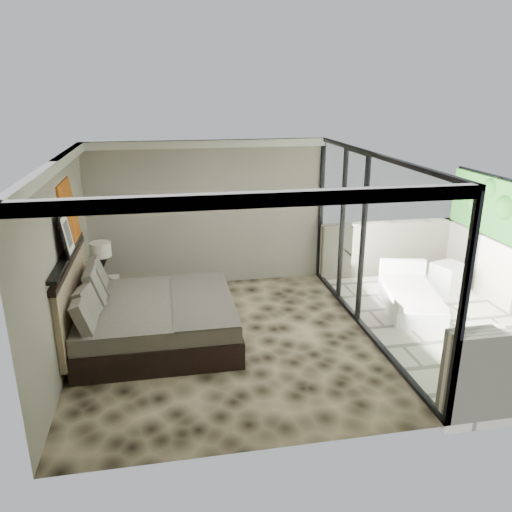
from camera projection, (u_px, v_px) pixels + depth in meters
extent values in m
plane|color=black|center=(226.00, 341.00, 7.68)|extent=(5.00, 5.00, 0.00)
cube|color=silver|center=(222.00, 158.00, 6.79)|extent=(4.50, 5.00, 0.02)
cube|color=gray|center=(208.00, 214.00, 9.55)|extent=(4.50, 0.02, 2.80)
cube|color=gray|center=(62.00, 264.00, 6.84)|extent=(0.02, 5.00, 2.80)
cube|color=white|center=(370.00, 246.00, 7.62)|extent=(0.08, 5.00, 2.80)
cube|color=beige|center=(448.00, 324.00, 8.35)|extent=(3.00, 5.00, 0.12)
cube|color=black|center=(67.00, 255.00, 6.91)|extent=(0.12, 2.20, 0.05)
cube|color=black|center=(159.00, 328.00, 7.65)|extent=(2.33, 2.22, 0.40)
cube|color=#524D44|center=(158.00, 309.00, 7.55)|extent=(2.27, 2.16, 0.24)
cube|color=#46443C|center=(201.00, 298.00, 7.63)|extent=(0.89, 2.20, 0.03)
cube|color=#9B8662|center=(73.00, 299.00, 7.26)|extent=(0.08, 2.32, 1.11)
cube|color=black|center=(106.00, 294.00, 8.79)|extent=(0.54, 0.54, 0.48)
cone|color=black|center=(103.00, 274.00, 8.71)|extent=(0.21, 0.21, 0.19)
cone|color=black|center=(102.00, 264.00, 8.65)|extent=(0.21, 0.21, 0.19)
cylinder|color=silver|center=(100.00, 249.00, 8.57)|extent=(0.37, 0.37, 0.25)
cube|color=#B0140F|center=(69.00, 212.00, 7.30)|extent=(0.13, 0.90, 0.90)
cube|color=black|center=(66.00, 234.00, 6.73)|extent=(0.11, 0.50, 0.60)
cube|color=silver|center=(449.00, 277.00, 9.50)|extent=(0.67, 0.67, 0.54)
cube|color=white|center=(411.00, 302.00, 8.73)|extent=(1.20, 1.82, 0.29)
cube|color=silver|center=(412.00, 292.00, 8.67)|extent=(1.14, 1.70, 0.08)
cube|color=white|center=(402.00, 269.00, 9.37)|extent=(0.84, 0.32, 0.36)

